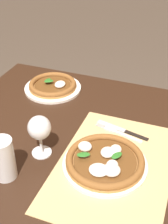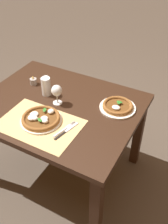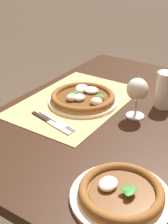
% 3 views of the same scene
% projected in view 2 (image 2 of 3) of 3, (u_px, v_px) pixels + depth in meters
% --- Properties ---
extents(ground_plane, '(24.00, 24.00, 0.00)m').
position_uv_depth(ground_plane, '(63.00, 169.00, 2.40)').
color(ground_plane, '#473D33').
extents(dining_table, '(1.18, 0.94, 0.74)m').
position_uv_depth(dining_table, '(59.00, 116.00, 2.00)').
color(dining_table, black).
rests_on(dining_table, ground).
extents(paper_placemat, '(0.55, 0.37, 0.00)m').
position_uv_depth(paper_placemat, '(40.00, 124.00, 1.77)').
color(paper_placemat, tan).
rests_on(paper_placemat, dining_table).
extents(pizza_near, '(0.28, 0.28, 0.05)m').
position_uv_depth(pizza_near, '(41.00, 119.00, 1.78)').
color(pizza_near, silver).
rests_on(pizza_near, paper_placemat).
extents(pizza_far, '(0.26, 0.26, 0.05)m').
position_uv_depth(pizza_far, '(118.00, 106.00, 1.89)').
color(pizza_far, silver).
rests_on(pizza_far, dining_table).
extents(wine_glass, '(0.08, 0.08, 0.16)m').
position_uv_depth(wine_glass, '(57.00, 91.00, 1.89)').
color(wine_glass, silver).
rests_on(wine_glass, dining_table).
extents(pint_glass, '(0.07, 0.07, 0.15)m').
position_uv_depth(pint_glass, '(46.00, 87.00, 2.00)').
color(pint_glass, silver).
rests_on(pint_glass, dining_table).
extents(fork, '(0.07, 0.20, 0.00)m').
position_uv_depth(fork, '(65.00, 129.00, 1.72)').
color(fork, '#B7B7BC').
rests_on(fork, paper_placemat).
extents(knife, '(0.06, 0.21, 0.01)m').
position_uv_depth(knife, '(67.00, 131.00, 1.71)').
color(knife, black).
rests_on(knife, paper_placemat).
extents(votive_candle, '(0.06, 0.06, 0.07)m').
position_uv_depth(votive_candle, '(33.00, 82.00, 2.14)').
color(votive_candle, gray).
rests_on(votive_candle, dining_table).
extents(pepper_shaker, '(0.04, 0.04, 0.10)m').
position_uv_depth(pepper_shaker, '(46.00, 82.00, 2.10)').
color(pepper_shaker, brown).
rests_on(pepper_shaker, dining_table).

